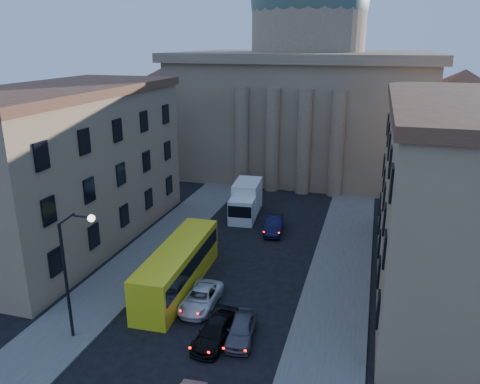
% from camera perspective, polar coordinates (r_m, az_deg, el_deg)
% --- Properties ---
extents(sidewalk_left, '(5.00, 60.00, 0.15)m').
position_cam_1_polar(sidewalk_left, '(41.48, -12.80, -8.89)').
color(sidewalk_left, '#595751').
rests_on(sidewalk_left, ground).
extents(sidewalk_right, '(5.00, 60.00, 0.15)m').
position_cam_1_polar(sidewalk_right, '(37.02, 11.55, -12.27)').
color(sidewalk_right, '#595751').
rests_on(sidewalk_right, ground).
extents(church, '(68.02, 28.76, 36.60)m').
position_cam_1_polar(church, '(70.61, 7.96, 12.41)').
color(church, '#78634A').
rests_on(church, ground).
extents(building_left, '(11.60, 26.60, 14.70)m').
position_cam_1_polar(building_left, '(46.56, -20.29, 3.08)').
color(building_left, '#A07E5E').
rests_on(building_left, ground).
extents(building_right, '(11.60, 26.60, 14.70)m').
position_cam_1_polar(building_right, '(38.32, 25.54, -0.64)').
color(building_right, '#A07E5E').
rests_on(building_right, ground).
extents(street_lamp, '(2.62, 0.44, 8.83)m').
position_cam_1_polar(street_lamp, '(30.97, -19.85, -8.43)').
color(street_lamp, black).
rests_on(street_lamp, ground).
extents(car_left_mid, '(2.36, 4.96, 1.37)m').
position_cam_1_polar(car_left_mid, '(34.93, -4.79, -12.76)').
color(car_left_mid, silver).
rests_on(car_left_mid, ground).
extents(car_right_mid, '(2.21, 4.75, 1.34)m').
position_cam_1_polar(car_right_mid, '(31.36, -3.09, -16.70)').
color(car_right_mid, black).
rests_on(car_right_mid, ground).
extents(car_right_far, '(2.17, 4.39, 1.44)m').
position_cam_1_polar(car_right_far, '(31.50, 0.15, -16.39)').
color(car_right_far, '#535358').
rests_on(car_right_far, ground).
extents(car_right_distant, '(2.24, 4.97, 1.58)m').
position_cam_1_polar(car_right_distant, '(47.41, 4.16, -4.01)').
color(car_right_distant, black).
rests_on(car_right_distant, ground).
extents(city_bus, '(3.29, 12.24, 3.42)m').
position_cam_1_polar(city_bus, '(37.11, -7.55, -8.88)').
color(city_bus, yellow).
rests_on(city_bus, ground).
extents(box_truck, '(3.20, 6.93, 3.70)m').
position_cam_1_polar(box_truck, '(51.31, 0.71, -1.09)').
color(box_truck, white).
rests_on(box_truck, ground).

